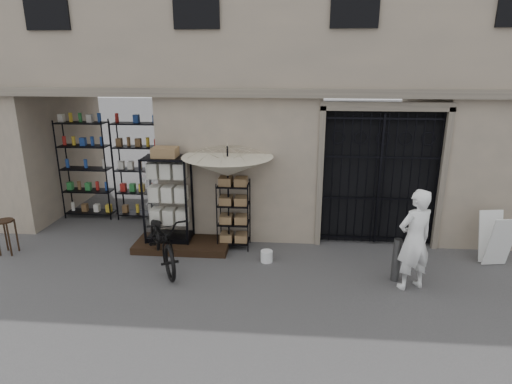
# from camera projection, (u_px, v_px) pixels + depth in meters

# --- Properties ---
(ground) EXTENTS (80.00, 80.00, 0.00)m
(ground) POSITION_uv_depth(u_px,v_px,m) (294.00, 289.00, 7.55)
(ground) COLOR black
(ground) RESTS_ON ground
(main_building) EXTENTS (14.00, 4.00, 9.00)m
(main_building) POSITION_uv_depth(u_px,v_px,m) (299.00, 33.00, 10.04)
(main_building) COLOR gray
(main_building) RESTS_ON ground
(shop_recess) EXTENTS (3.00, 1.70, 3.00)m
(shop_recess) POSITION_uv_depth(u_px,v_px,m) (106.00, 165.00, 10.14)
(shop_recess) COLOR black
(shop_recess) RESTS_ON ground
(shop_shelving) EXTENTS (2.70, 0.50, 2.50)m
(shop_shelving) POSITION_uv_depth(u_px,v_px,m) (113.00, 170.00, 10.69)
(shop_shelving) COLOR black
(shop_shelving) RESTS_ON ground
(iron_gate) EXTENTS (2.50, 0.21, 3.00)m
(iron_gate) POSITION_uv_depth(u_px,v_px,m) (378.00, 176.00, 9.14)
(iron_gate) COLOR black
(iron_gate) RESTS_ON ground
(step_platform) EXTENTS (2.00, 0.90, 0.15)m
(step_platform) POSITION_uv_depth(u_px,v_px,m) (183.00, 245.00, 9.20)
(step_platform) COLOR black
(step_platform) RESTS_ON ground
(display_cabinet) EXTENTS (1.04, 0.83, 1.97)m
(display_cabinet) POSITION_uv_depth(u_px,v_px,m) (168.00, 203.00, 9.07)
(display_cabinet) COLOR black
(display_cabinet) RESTS_ON step_platform
(wire_rack) EXTENTS (0.74, 0.61, 1.48)m
(wire_rack) POSITION_uv_depth(u_px,v_px,m) (234.00, 215.00, 9.07)
(wire_rack) COLOR black
(wire_rack) RESTS_ON ground
(market_umbrella) EXTENTS (1.76, 1.79, 2.66)m
(market_umbrella) POSITION_uv_depth(u_px,v_px,m) (228.00, 161.00, 8.69)
(market_umbrella) COLOR black
(market_umbrella) RESTS_ON ground
(white_bucket) EXTENTS (0.31, 0.31, 0.23)m
(white_bucket) POSITION_uv_depth(u_px,v_px,m) (267.00, 256.00, 8.56)
(white_bucket) COLOR silver
(white_bucket) RESTS_ON ground
(bicycle) EXTENTS (1.15, 1.30, 2.07)m
(bicycle) POSITION_uv_depth(u_px,v_px,m) (164.00, 265.00, 8.46)
(bicycle) COLOR black
(bicycle) RESTS_ON ground
(wooden_stool) EXTENTS (0.41, 0.41, 0.74)m
(wooden_stool) POSITION_uv_depth(u_px,v_px,m) (7.00, 236.00, 8.85)
(wooden_stool) COLOR black
(wooden_stool) RESTS_ON ground
(steel_bollard) EXTENTS (0.17, 0.17, 0.82)m
(steel_bollard) POSITION_uv_depth(u_px,v_px,m) (396.00, 260.00, 7.74)
(steel_bollard) COLOR #545454
(steel_bollard) RESTS_ON ground
(shopkeeper) EXTENTS (1.35, 1.94, 0.44)m
(shopkeeper) POSITION_uv_depth(u_px,v_px,m) (409.00, 287.00, 7.62)
(shopkeeper) COLOR white
(shopkeeper) RESTS_ON ground
(easel_sign) EXTENTS (0.57, 0.63, 1.02)m
(easel_sign) POSITION_uv_depth(u_px,v_px,m) (496.00, 239.00, 8.35)
(easel_sign) COLOR silver
(easel_sign) RESTS_ON ground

